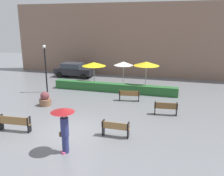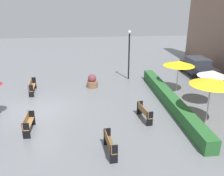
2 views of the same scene
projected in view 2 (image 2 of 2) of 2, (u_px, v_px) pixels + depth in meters
The scene contains 12 objects.
ground_plane at pixel (38, 110), 14.93m from camera, with size 60.00×60.00×0.00m, color slate.
bench_back_row at pixel (144, 112), 13.54m from camera, with size 1.63×0.57×0.84m.
bench_far_right at pixel (110, 143), 10.54m from camera, with size 1.54×0.48×0.88m.
bench_near_left at pixel (32, 86), 17.46m from camera, with size 1.88×0.47×0.90m.
bench_near_right at pixel (28, 123), 12.32m from camera, with size 1.50×0.36×0.86m.
planter_pot at pixel (92, 82), 18.63m from camera, with size 0.87×0.87×1.04m.
lamp_post at pixel (129, 50), 19.82m from camera, with size 0.28×0.28×4.12m.
patio_umbrella_yellow at pixel (179, 63), 17.21m from camera, with size 2.23×2.23×2.33m.
patio_umbrella_white at pixel (212, 73), 14.95m from camera, with size 1.84×1.84×2.31m.
patio_umbrella_yellow_far at pixel (212, 82), 12.48m from camera, with size 2.28×2.28×2.62m.
hedge_strip at pixel (170, 99), 15.52m from camera, with size 11.04×0.70×0.75m, color #28602D.
parked_car at pixel (198, 67), 21.39m from camera, with size 4.20×1.97×1.57m.
Camera 2 is at (13.95, 3.01, 6.51)m, focal length 38.33 mm.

